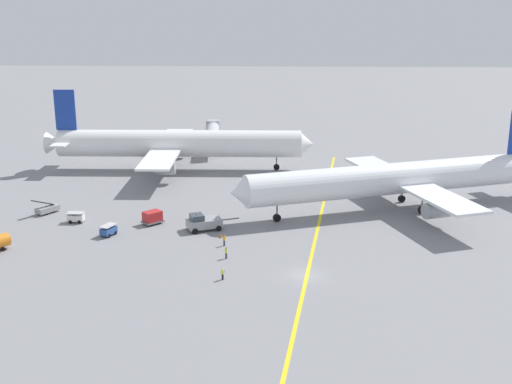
{
  "coord_description": "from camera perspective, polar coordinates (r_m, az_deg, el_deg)",
  "views": [
    {
      "loc": [
        -3.54,
        -79.52,
        34.68
      ],
      "look_at": [
        -7.55,
        25.74,
        4.0
      ],
      "focal_mm": 45.36,
      "sensor_mm": 36.0,
      "label": 1
    }
  ],
  "objects": [
    {
      "name": "ground_crew_marshaller_foreground",
      "position": [
        91.84,
        -2.65,
        -5.36
      ],
      "size": [
        0.36,
        0.5,
        1.72
      ],
      "color": "#2D3351",
      "rests_on": "ground"
    },
    {
      "name": "ground_crew_ramp_agent_by_cones",
      "position": [
        96.57,
        -2.82,
        -4.26
      ],
      "size": [
        0.36,
        0.36,
        1.71
      ],
      "color": "#2D3351",
      "rests_on": "ground"
    },
    {
      "name": "pushback_tug",
      "position": [
        103.43,
        -4.68,
        -2.67
      ],
      "size": [
        8.52,
        4.88,
        2.98
      ],
      "color": "gray",
      "rests_on": "ground"
    },
    {
      "name": "airliner_at_gate_left",
      "position": [
        140.73,
        -6.91,
        4.24
      ],
      "size": [
        57.75,
        40.55,
        17.3
      ],
      "color": "white",
      "rests_on": "ground"
    },
    {
      "name": "gse_belt_loader_portside",
      "position": [
        116.97,
        -17.94,
        -1.4
      ],
      "size": [
        3.75,
        4.79,
        3.02
      ],
      "color": "gray",
      "rests_on": "ground"
    },
    {
      "name": "ground_crew_wing_walker_right",
      "position": [
        85.14,
        -2.97,
        -7.22
      ],
      "size": [
        0.49,
        0.36,
        1.58
      ],
      "color": "black",
      "rests_on": "ground"
    },
    {
      "name": "traffic_cone_wingtip_port",
      "position": [
        100.1,
        -3.14,
        -3.89
      ],
      "size": [
        0.44,
        0.44,
        0.6
      ],
      "color": "orange",
      "rests_on": "ground"
    },
    {
      "name": "gse_baggage_cart_near_cluster",
      "position": [
        103.26,
        -12.88,
        -3.31
      ],
      "size": [
        2.54,
        3.13,
        1.71
      ],
      "color": "#2D5199",
      "rests_on": "ground"
    },
    {
      "name": "taxiway_stripe",
      "position": [
        96.14,
        5.06,
        -4.97
      ],
      "size": [
        15.86,
        119.08,
        0.01
      ],
      "primitive_type": "cube",
      "rotation": [
        0.0,
        0.0,
        -0.13
      ],
      "color": "yellow",
      "rests_on": "ground"
    },
    {
      "name": "jet_bridge",
      "position": [
        161.15,
        -3.85,
        5.18
      ],
      "size": [
        5.3,
        23.47,
        5.64
      ],
      "color": "#B7B7BC",
      "rests_on": "ground"
    },
    {
      "name": "airliner_being_pushed",
      "position": [
        114.72,
        12.32,
        1.14
      ],
      "size": [
        57.43,
        38.25,
        16.45
      ],
      "color": "white",
      "rests_on": "ground"
    },
    {
      "name": "gse_baggage_cart_trailing",
      "position": [
        110.71,
        -15.6,
        -2.17
      ],
      "size": [
        2.74,
        1.62,
        1.71
      ],
      "color": "silver",
      "rests_on": "ground"
    },
    {
      "name": "ground_plane",
      "position": [
        86.83,
        4.37,
        -7.35
      ],
      "size": [
        600.0,
        600.0,
        0.0
      ],
      "primitive_type": "plane",
      "color": "gray"
    },
    {
      "name": "gse_container_dolly_flat",
      "position": [
        107.15,
        -9.12,
        -2.2
      ],
      "size": [
        3.82,
        3.81,
        2.15
      ],
      "color": "slate",
      "rests_on": "ground"
    }
  ]
}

